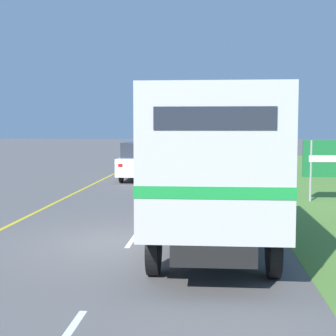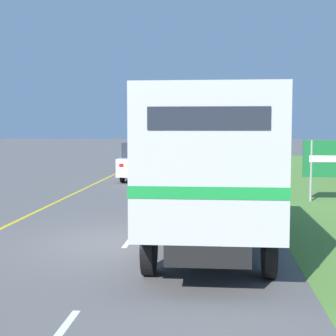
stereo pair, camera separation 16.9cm
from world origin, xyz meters
name	(u,v)px [view 2 (the right image)]	position (x,y,z in m)	size (l,w,h in m)	color
ground_plane	(128,242)	(0.00, 0.00, 0.00)	(200.00, 200.00, 0.00)	#5B5959
edge_line_yellow	(84,189)	(-3.70, 10.15, 0.00)	(0.12, 54.17, 0.01)	yellow
centre_dash_near	(133,236)	(0.00, 0.72, 0.00)	(0.12, 2.60, 0.01)	white
centre_dash_mid_a	(161,199)	(0.00, 7.32, 0.00)	(0.12, 2.60, 0.01)	white
centre_dash_mid_b	(174,181)	(0.00, 13.92, 0.00)	(0.12, 2.60, 0.01)	white
centre_dash_far	(182,170)	(0.00, 20.52, 0.00)	(0.12, 2.60, 0.01)	white
centre_dash_farthest	(188,163)	(0.00, 27.12, 0.00)	(0.12, 2.60, 0.01)	white
horse_trailer_truck	(210,162)	(1.94, -0.26, 1.95)	(2.57, 7.82, 3.47)	black
lead_car_white	(141,161)	(-1.74, 14.25, 0.98)	(1.80, 4.56, 1.94)	black
highway_sign	(332,160)	(6.31, 7.22, 1.55)	(2.03, 0.09, 2.59)	#9E9EA3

